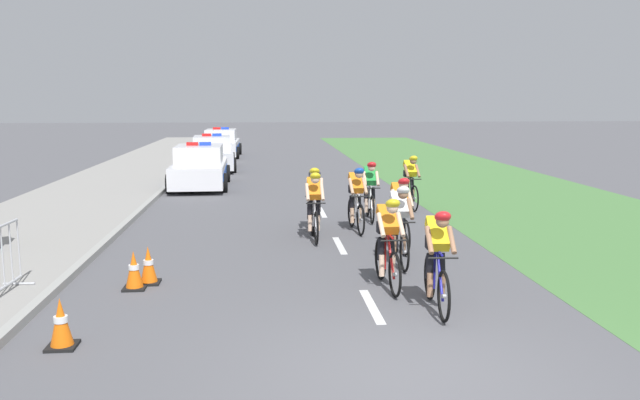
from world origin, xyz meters
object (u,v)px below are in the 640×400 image
police_car_second (212,154)px  traffic_cone_mid (149,266)px  traffic_cone_far (134,271)px  cyclist_lead (437,258)px  cyclist_sixth (315,198)px  police_car_third (221,144)px  cyclist_fourth (400,212)px  cyclist_fifth (314,205)px  police_car_nearest (200,168)px  cyclist_second (388,241)px  cyclist_ninth (410,181)px  cyclist_seventh (356,198)px  cyclist_third (400,224)px  cyclist_eighth (370,190)px  traffic_cone_near (61,324)px

police_car_second → traffic_cone_mid: 17.61m
traffic_cone_mid → traffic_cone_far: size_ratio=1.00×
cyclist_lead → traffic_cone_far: bearing=162.5°
cyclist_sixth → police_car_third: police_car_third is taller
cyclist_fourth → cyclist_fifth: same height
police_car_nearest → traffic_cone_far: (0.10, -12.20, -0.37)m
cyclist_fifth → cyclist_sixth: bearing=84.7°
police_car_second → cyclist_fourth: bearing=-72.2°
cyclist_lead → cyclist_second: same height
cyclist_ninth → police_car_third: bearing=110.5°
police_car_nearest → cyclist_seventh: bearing=-61.3°
traffic_cone_far → cyclist_third: bearing=13.7°
cyclist_second → cyclist_ninth: 7.81m
cyclist_lead → traffic_cone_far: size_ratio=2.69×
cyclist_lead → cyclist_third: (0.00, 2.58, 0.00)m
cyclist_third → traffic_cone_far: (-4.62, -1.12, -0.48)m
cyclist_fifth → traffic_cone_far: cyclist_fifth is taller
cyclist_second → traffic_cone_mid: bearing=171.3°
cyclist_sixth → police_car_second: (-3.40, 13.56, -0.11)m
cyclist_third → cyclist_eighth: 4.46m
police_car_third → traffic_cone_mid: size_ratio=6.91×
cyclist_fifth → traffic_cone_far: 4.69m
cyclist_seventh → cyclist_fourth: bearing=-72.0°
cyclist_eighth → police_car_third: (-4.93, 18.65, -0.11)m
traffic_cone_near → police_car_second: bearing=89.1°
police_car_second → traffic_cone_near: bearing=-90.9°
cyclist_lead → police_car_third: 26.12m
cyclist_sixth → cyclist_lead: bearing=-77.2°
cyclist_third → cyclist_ninth: 6.30m
traffic_cone_near → traffic_cone_far: 2.47m
cyclist_third → cyclist_seventh: bearing=96.4°
police_car_third → traffic_cone_mid: police_car_third is taller
cyclist_second → cyclist_ninth: same height
cyclist_fifth → cyclist_sixth: 0.95m
cyclist_lead → cyclist_sixth: size_ratio=1.00×
cyclist_eighth → police_car_nearest: (-4.93, 6.63, -0.11)m
cyclist_second → traffic_cone_far: 4.16m
cyclist_sixth → police_car_second: 13.98m
cyclist_third → traffic_cone_far: 4.78m
cyclist_second → police_car_second: bearing=103.1°
cyclist_second → police_car_third: 24.90m
cyclist_second → cyclist_fourth: same height
cyclist_fifth → traffic_cone_near: (-3.62, -5.82, -0.48)m
cyclist_lead → police_car_third: police_car_third is taller
police_car_third → traffic_cone_far: 24.23m
police_car_third → cyclist_lead: bearing=-79.6°
cyclist_third → cyclist_fourth: size_ratio=1.00×
cyclist_seventh → traffic_cone_near: cyclist_seventh is taller
cyclist_seventh → traffic_cone_near: 8.16m
cyclist_lead → traffic_cone_near: size_ratio=2.69×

